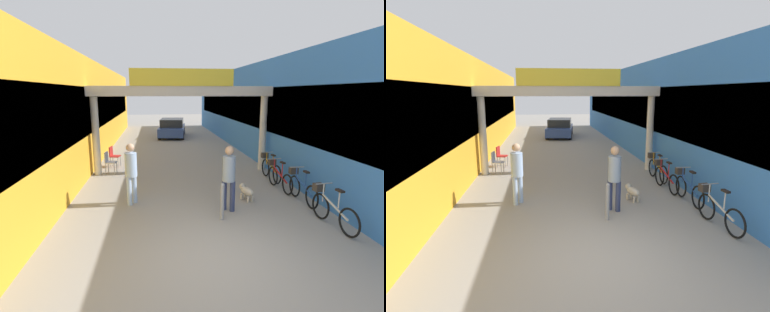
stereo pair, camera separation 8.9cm
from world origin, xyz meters
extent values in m
plane|color=gray|center=(0.00, 0.00, 0.00)|extent=(80.00, 80.00, 0.00)
cube|color=gold|center=(-5.10, 11.00, 2.26)|extent=(3.00, 26.00, 4.53)
cube|color=black|center=(-3.62, 11.00, 2.49)|extent=(0.04, 23.40, 1.81)
cube|color=blue|center=(5.10, 11.00, 2.26)|extent=(3.00, 26.00, 4.53)
cube|color=black|center=(3.62, 11.00, 2.49)|extent=(0.04, 23.40, 1.81)
cylinder|color=beige|center=(-3.35, 6.58, 1.52)|extent=(0.28, 0.28, 3.04)
cylinder|color=beige|center=(3.35, 6.58, 1.52)|extent=(0.28, 0.28, 3.04)
cube|color=beige|center=(0.00, 6.58, 3.23)|extent=(7.40, 0.44, 0.39)
cube|color=yellow|center=(0.00, 6.38, 3.75)|extent=(3.96, 0.10, 0.64)
cylinder|color=navy|center=(0.75, 2.40, 0.42)|extent=(0.20, 0.20, 0.84)
cylinder|color=navy|center=(0.94, 2.26, 0.42)|extent=(0.20, 0.20, 0.84)
cylinder|color=#8C9EB2|center=(0.85, 2.33, 1.18)|extent=(0.47, 0.47, 0.69)
sphere|color=tan|center=(0.85, 2.33, 1.68)|extent=(0.33, 0.33, 0.24)
cylinder|color=#A5BFE0|center=(-1.73, 3.27, 0.41)|extent=(0.19, 0.19, 0.83)
cylinder|color=#A5BFE0|center=(-1.86, 3.07, 0.41)|extent=(0.19, 0.19, 0.83)
cylinder|color=#A5BFE0|center=(-1.80, 3.17, 1.17)|extent=(0.47, 0.47, 0.68)
sphere|color=tan|center=(-1.80, 3.17, 1.66)|extent=(0.32, 0.32, 0.23)
ellipsoid|color=beige|center=(1.60, 3.01, 0.29)|extent=(0.41, 0.61, 0.22)
sphere|color=beige|center=(1.52, 3.25, 0.37)|extent=(0.24, 0.24, 0.19)
sphere|color=white|center=(1.54, 3.17, 0.28)|extent=(0.17, 0.17, 0.13)
cylinder|color=beige|center=(1.47, 3.14, 0.09)|extent=(0.09, 0.09, 0.18)
cylinder|color=beige|center=(1.61, 3.19, 0.09)|extent=(0.09, 0.09, 0.18)
cylinder|color=beige|center=(1.58, 2.83, 0.09)|extent=(0.09, 0.09, 0.18)
cylinder|color=beige|center=(1.72, 2.87, 0.09)|extent=(0.09, 0.09, 0.18)
torus|color=black|center=(3.05, 1.49, 0.34)|extent=(0.11, 0.67, 0.67)
torus|color=black|center=(3.15, 0.47, 0.34)|extent=(0.11, 0.67, 0.67)
cube|color=beige|center=(3.10, 0.98, 0.52)|extent=(0.13, 0.94, 0.34)
cylinder|color=beige|center=(3.11, 0.86, 0.74)|extent=(0.03, 0.03, 0.42)
cube|color=black|center=(3.11, 0.86, 0.96)|extent=(0.12, 0.23, 0.05)
cylinder|color=beige|center=(3.06, 1.43, 0.72)|extent=(0.03, 0.03, 0.46)
cylinder|color=gray|center=(3.06, 1.43, 0.96)|extent=(0.46, 0.07, 0.03)
cube|color=#332D28|center=(3.04, 1.63, 0.80)|extent=(0.26, 0.22, 0.20)
torus|color=black|center=(3.17, 3.17, 0.34)|extent=(0.06, 0.67, 0.67)
torus|color=black|center=(3.18, 2.15, 0.34)|extent=(0.06, 0.67, 0.67)
cube|color=#234C9E|center=(3.17, 2.66, 0.52)|extent=(0.04, 0.94, 0.34)
cylinder|color=#234C9E|center=(3.17, 2.54, 0.74)|extent=(0.03, 0.03, 0.42)
cube|color=black|center=(3.17, 2.54, 0.96)|extent=(0.10, 0.22, 0.05)
cylinder|color=#234C9E|center=(3.17, 3.11, 0.72)|extent=(0.03, 0.03, 0.46)
cylinder|color=gray|center=(3.17, 3.11, 0.96)|extent=(0.46, 0.03, 0.03)
cube|color=#332D28|center=(3.17, 3.31, 0.80)|extent=(0.24, 0.20, 0.20)
torus|color=black|center=(2.96, 4.37, 0.34)|extent=(0.09, 0.67, 0.67)
torus|color=black|center=(3.02, 3.35, 0.34)|extent=(0.09, 0.67, 0.67)
cube|color=red|center=(2.99, 3.86, 0.52)|extent=(0.09, 0.94, 0.34)
cylinder|color=red|center=(2.99, 3.74, 0.74)|extent=(0.03, 0.03, 0.42)
cube|color=black|center=(2.99, 3.74, 0.96)|extent=(0.11, 0.23, 0.05)
cylinder|color=red|center=(2.96, 4.31, 0.72)|extent=(0.03, 0.03, 0.46)
cylinder|color=gray|center=(2.96, 4.31, 0.96)|extent=(0.46, 0.06, 0.03)
cube|color=#332D28|center=(2.95, 4.51, 0.80)|extent=(0.25, 0.21, 0.20)
torus|color=black|center=(3.13, 5.52, 0.34)|extent=(0.07, 0.67, 0.67)
torus|color=black|center=(3.16, 4.51, 0.34)|extent=(0.07, 0.67, 0.67)
cube|color=gold|center=(3.14, 5.01, 0.52)|extent=(0.07, 0.94, 0.34)
cylinder|color=gold|center=(3.15, 4.90, 0.74)|extent=(0.03, 0.03, 0.42)
cube|color=black|center=(3.15, 4.90, 0.96)|extent=(0.11, 0.22, 0.05)
cylinder|color=gold|center=(3.13, 5.46, 0.72)|extent=(0.03, 0.03, 0.46)
cylinder|color=gray|center=(3.13, 5.46, 0.96)|extent=(0.46, 0.04, 0.03)
cube|color=#332D28|center=(3.12, 5.66, 0.80)|extent=(0.25, 0.21, 0.20)
cylinder|color=gray|center=(0.54, 1.74, 0.44)|extent=(0.10, 0.10, 0.89)
sphere|color=gray|center=(0.54, 1.74, 0.92)|extent=(0.10, 0.10, 0.10)
cylinder|color=gray|center=(-2.65, 6.74, 0.23)|extent=(0.03, 0.03, 0.45)
cylinder|color=gray|center=(-2.70, 6.40, 0.23)|extent=(0.03, 0.03, 0.45)
cylinder|color=gray|center=(-2.98, 6.79, 0.23)|extent=(0.03, 0.03, 0.45)
cylinder|color=gray|center=(-3.03, 6.45, 0.23)|extent=(0.03, 0.03, 0.45)
cube|color=silver|center=(-2.84, 6.60, 0.47)|extent=(0.46, 0.46, 0.04)
cube|color=silver|center=(-3.02, 6.62, 0.69)|extent=(0.10, 0.40, 0.40)
cylinder|color=gray|center=(-2.62, 7.94, 0.23)|extent=(0.04, 0.04, 0.45)
cylinder|color=gray|center=(-2.69, 7.61, 0.23)|extent=(0.04, 0.04, 0.45)
cylinder|color=gray|center=(-2.95, 8.01, 0.23)|extent=(0.04, 0.04, 0.45)
cylinder|color=gray|center=(-3.02, 7.67, 0.23)|extent=(0.04, 0.04, 0.45)
cube|color=#B2231E|center=(-2.82, 7.81, 0.47)|extent=(0.47, 0.47, 0.04)
cube|color=#B2231E|center=(-3.00, 7.84, 0.69)|extent=(0.12, 0.40, 0.40)
cube|color=#2D478C|center=(0.23, 16.64, 0.48)|extent=(2.25, 4.19, 0.60)
cube|color=#1E2328|center=(0.21, 16.49, 1.06)|extent=(1.85, 2.39, 0.55)
cylinder|color=black|center=(-0.38, 18.18, 0.30)|extent=(0.28, 0.62, 0.60)
cylinder|color=black|center=(1.20, 17.98, 0.30)|extent=(0.28, 0.62, 0.60)
cylinder|color=black|center=(-0.75, 15.31, 0.30)|extent=(0.28, 0.62, 0.60)
cylinder|color=black|center=(0.83, 15.10, 0.30)|extent=(0.28, 0.62, 0.60)
camera|label=1|loc=(-1.13, -5.24, 3.17)|focal=28.00mm
camera|label=2|loc=(-1.04, -5.25, 3.17)|focal=28.00mm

